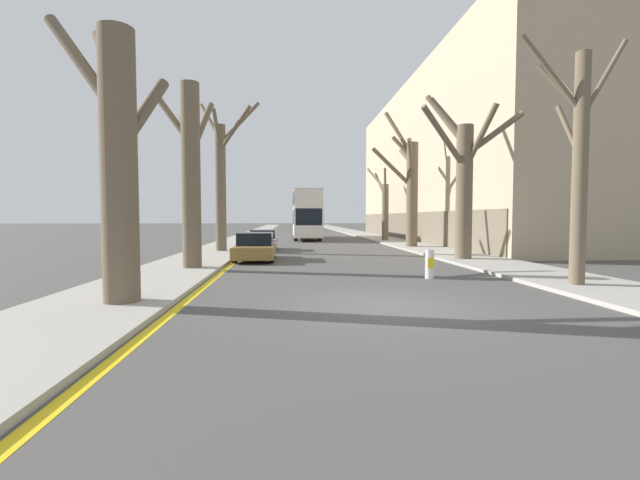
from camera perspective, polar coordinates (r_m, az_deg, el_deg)
The scene contains 16 objects.
ground_plane at distance 10.12m, azimuth 8.95°, elevation -8.77°, with size 300.00×300.00×0.00m, color #4C4947.
sidewalk_left at distance 59.84m, azimuth -8.33°, elevation 1.05°, with size 3.28×120.00×0.12m, color #A39E93.
sidewalk_right at distance 60.33m, azimuth 4.30°, elevation 1.09°, with size 3.28×120.00×0.12m, color #A39E93.
building_facade_right at distance 42.00m, azimuth 17.80°, elevation 9.73°, with size 10.08×38.50×14.20m.
kerb_line_stripe at distance 59.73m, azimuth -6.59°, elevation 1.00°, with size 0.24×120.00×0.01m, color yellow.
street_tree_left_0 at distance 10.98m, azimuth -25.38°, elevation 9.96°, with size 2.93×1.92×6.93m.
street_tree_left_1 at distance 17.54m, azimuth -16.87°, elevation 8.77°, with size 2.22×2.32×7.23m.
street_tree_left_2 at distance 25.93m, azimuth -13.00°, elevation 8.01°, with size 3.87×4.23×9.13m.
street_tree_right_0 at distance 14.66m, azimuth 31.17°, elevation 9.62°, with size 3.58×2.89×7.38m.
street_tree_right_1 at distance 21.41m, azimuth 18.58°, elevation 7.72°, with size 4.64×3.68×8.25m.
street_tree_right_2 at distance 29.66m, azimuth 11.89°, elevation 6.95°, with size 3.14×4.56×9.40m.
street_tree_right_3 at distance 37.75m, azimuth 8.56°, elevation 4.41°, with size 1.41×4.63×6.66m.
double_decker_bus at distance 41.33m, azimuth -1.87°, elevation 3.69°, with size 2.48×11.76×4.52m.
parked_car_0 at distance 20.99m, azimuth -8.61°, elevation -0.93°, with size 1.86×4.30×1.33m.
parked_car_1 at distance 27.19m, azimuth -7.60°, elevation -0.07°, with size 1.72×4.08×1.28m.
traffic_bollard at distance 14.94m, azimuth 14.38°, elevation -3.12°, with size 0.31×0.32×0.98m.
Camera 1 is at (-2.26, -9.64, 2.06)m, focal length 24.00 mm.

